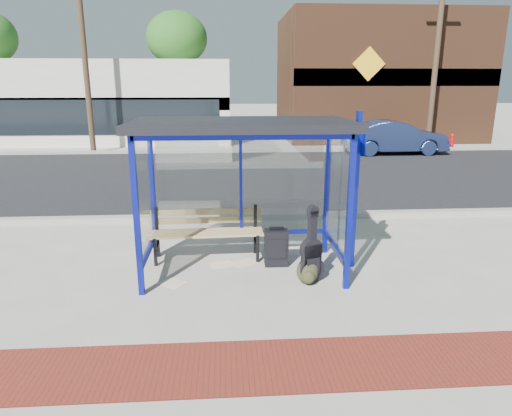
{
  "coord_description": "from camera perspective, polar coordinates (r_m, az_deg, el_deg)",
  "views": [
    {
      "loc": [
        -0.26,
        -6.89,
        2.96
      ],
      "look_at": [
        0.22,
        0.2,
        1.0
      ],
      "focal_mm": 32.0,
      "sensor_mm": 36.0,
      "label": 1
    }
  ],
  "objects": [
    {
      "name": "bus_shelter",
      "position": [
        7.02,
        -1.76,
        8.11
      ],
      "size": [
        3.3,
        1.8,
        2.42
      ],
      "color": "#0D1492",
      "rests_on": "ground"
    },
    {
      "name": "guitar_bag",
      "position": [
        6.99,
        6.93,
        -6.03
      ],
      "size": [
        0.43,
        0.26,
        1.15
      ],
      "rotation": [
        0.0,
        0.0,
        0.36
      ],
      "color": "black",
      "rests_on": "ground"
    },
    {
      "name": "ground",
      "position": [
        7.51,
        -1.61,
        -7.84
      ],
      "size": [
        120.0,
        120.0,
        0.0
      ],
      "primitive_type": "plane",
      "color": "#B2ADA0",
      "rests_on": "ground"
    },
    {
      "name": "storefront_white",
      "position": [
        26.39,
        -23.79,
        12.05
      ],
      "size": [
        18.0,
        6.04,
        4.0
      ],
      "color": "silver",
      "rests_on": "ground"
    },
    {
      "name": "newspaper_b",
      "position": [
        7.17,
        -10.34,
        -9.25
      ],
      "size": [
        0.47,
        0.45,
        0.01
      ],
      "primitive_type": "cube",
      "rotation": [
        0.0,
        0.0,
        -0.62
      ],
      "color": "white",
      "rests_on": "ground"
    },
    {
      "name": "curb_near",
      "position": [
        10.22,
        -2.28,
        -1.11
      ],
      "size": [
        60.0,
        0.25,
        0.12
      ],
      "primitive_type": "cube",
      "color": "gray",
      "rests_on": "ground"
    },
    {
      "name": "bench",
      "position": [
        7.9,
        -6.19,
        -2.72
      ],
      "size": [
        1.94,
        0.52,
        0.91
      ],
      "rotation": [
        0.0,
        0.0,
        0.03
      ],
      "color": "black",
      "rests_on": "ground"
    },
    {
      "name": "sign_post",
      "position": [
        7.42,
        12.4,
        3.14
      ],
      "size": [
        0.14,
        0.31,
        2.55
      ],
      "rotation": [
        0.0,
        0.0,
        0.23
      ],
      "color": "#0D1A97",
      "rests_on": "ground"
    },
    {
      "name": "parked_car",
      "position": [
        20.54,
        16.98,
        8.44
      ],
      "size": [
        4.31,
        1.58,
        1.41
      ],
      "primitive_type": "imported",
      "rotation": [
        0.0,
        0.0,
        1.59
      ],
      "color": "#1A254B",
      "rests_on": "ground"
    },
    {
      "name": "utility_pole_west",
      "position": [
        21.12,
        -20.66,
        17.59
      ],
      "size": [
        1.6,
        0.24,
        8.0
      ],
      "color": "#4C3826",
      "rests_on": "ground"
    },
    {
      "name": "suitcase",
      "position": [
        7.62,
        2.55,
        -4.97
      ],
      "size": [
        0.39,
        0.26,
        0.67
      ],
      "rotation": [
        0.0,
        0.0,
        -0.01
      ],
      "color": "black",
      "rests_on": "ground"
    },
    {
      "name": "fire_hydrant",
      "position": [
        23.05,
        23.29,
        7.76
      ],
      "size": [
        0.32,
        0.21,
        0.71
      ],
      "rotation": [
        0.0,
        0.0,
        0.28
      ],
      "color": "red",
      "rests_on": "ground"
    },
    {
      "name": "curb_far",
      "position": [
        20.2,
        -3.14,
        7.13
      ],
      "size": [
        60.0,
        0.25,
        0.12
      ],
      "primitive_type": "cube",
      "color": "gray",
      "rests_on": "ground"
    },
    {
      "name": "tree_mid",
      "position": [
        29.13,
        -9.88,
        20.1
      ],
      "size": [
        3.6,
        3.6,
        7.03
      ],
      "color": "#4C3826",
      "rests_on": "ground"
    },
    {
      "name": "storefront_brown",
      "position": [
        26.7,
        14.68,
        15.45
      ],
      "size": [
        10.0,
        7.08,
        6.4
      ],
      "color": "#59331E",
      "rests_on": "ground"
    },
    {
      "name": "far_sidewalk",
      "position": [
        22.09,
        -3.21,
        7.69
      ],
      "size": [
        60.0,
        4.0,
        0.01
      ],
      "primitive_type": "cube",
      "color": "#B2ADA0",
      "rests_on": "ground"
    },
    {
      "name": "newspaper_c",
      "position": [
        7.8,
        -1.41,
        -6.89
      ],
      "size": [
        0.48,
        0.45,
        0.01
      ],
      "primitive_type": "cube",
      "rotation": [
        0.0,
        0.0,
        0.54
      ],
      "color": "white",
      "rests_on": "ground"
    },
    {
      "name": "newspaper_a",
      "position": [
        7.75,
        -4.37,
        -7.08
      ],
      "size": [
        0.43,
        0.37,
        0.01
      ],
      "primitive_type": "cube",
      "rotation": [
        0.0,
        0.0,
        0.25
      ],
      "color": "white",
      "rests_on": "ground"
    },
    {
      "name": "tree_right",
      "position": [
        31.68,
        21.07,
        18.96
      ],
      "size": [
        3.6,
        3.6,
        7.03
      ],
      "color": "#4C3826",
      "rests_on": "ground"
    },
    {
      "name": "street_asphalt",
      "position": [
        15.19,
        -2.84,
        4.15
      ],
      "size": [
        60.0,
        10.0,
        0.0
      ],
      "primitive_type": "cube",
      "color": "black",
      "rests_on": "ground"
    },
    {
      "name": "utility_pole_east",
      "position": [
        22.33,
        21.64,
        17.33
      ],
      "size": [
        1.6,
        0.24,
        8.0
      ],
      "color": "#4C3826",
      "rests_on": "ground"
    },
    {
      "name": "backpack",
      "position": [
        7.03,
        6.46,
        -7.95
      ],
      "size": [
        0.33,
        0.31,
        0.4
      ],
      "rotation": [
        0.0,
        0.0,
        0.01
      ],
      "color": "#2A2A17",
      "rests_on": "ground"
    },
    {
      "name": "brick_paver_strip",
      "position": [
        5.22,
        -0.39,
        -19.12
      ],
      "size": [
        60.0,
        1.0,
        0.01
      ],
      "primitive_type": "cube",
      "color": "maroon",
      "rests_on": "ground"
    }
  ]
}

